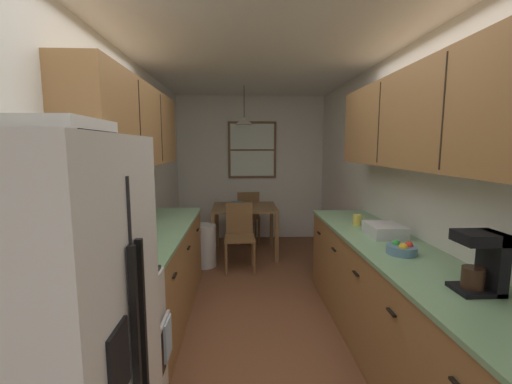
# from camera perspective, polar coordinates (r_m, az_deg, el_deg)

# --- Properties ---
(ground_plane) EXTENTS (12.00, 12.00, 0.00)m
(ground_plane) POSITION_cam_1_polar(r_m,az_deg,el_deg) (3.83, 0.45, -18.06)
(ground_plane) COLOR brown
(wall_left) EXTENTS (0.10, 9.00, 2.55)m
(wall_left) POSITION_cam_1_polar(r_m,az_deg,el_deg) (3.65, -21.19, 1.07)
(wall_left) COLOR white
(wall_left) RESTS_ON ground
(wall_right) EXTENTS (0.10, 9.00, 2.55)m
(wall_right) POSITION_cam_1_polar(r_m,az_deg,el_deg) (3.79, 21.30, 1.29)
(wall_right) COLOR white
(wall_right) RESTS_ON ground
(wall_back) EXTENTS (4.40, 0.10, 2.55)m
(wall_back) POSITION_cam_1_polar(r_m,az_deg,el_deg) (6.11, -0.91, 4.05)
(wall_back) COLOR white
(wall_back) RESTS_ON ground
(ceiling_slab) EXTENTS (4.40, 9.00, 0.08)m
(ceiling_slab) POSITION_cam_1_polar(r_m,az_deg,el_deg) (3.57, 0.49, 22.74)
(ceiling_slab) COLOR white
(refrigerator) EXTENTS (0.77, 0.73, 1.70)m
(refrigerator) POSITION_cam_1_polar(r_m,az_deg,el_deg) (1.56, -33.98, -24.98)
(refrigerator) COLOR white
(refrigerator) RESTS_ON ground
(stove_range) EXTENTS (0.66, 0.60, 1.10)m
(stove_range) POSITION_cam_1_polar(r_m,az_deg,el_deg) (2.30, -25.04, -24.29)
(stove_range) COLOR white
(stove_range) RESTS_ON ground
(microwave_over_range) EXTENTS (0.39, 0.56, 0.34)m
(microwave_over_range) POSITION_cam_1_polar(r_m,az_deg,el_deg) (2.02, -29.93, 5.93)
(microwave_over_range) COLOR white
(counter_left) EXTENTS (0.64, 2.13, 0.90)m
(counter_left) POSITION_cam_1_polar(r_m,az_deg,el_deg) (3.48, -16.41, -13.04)
(counter_left) COLOR olive
(counter_left) RESTS_ON ground
(upper_cabinets_left) EXTENTS (0.33, 2.21, 0.72)m
(upper_cabinets_left) POSITION_cam_1_polar(r_m,az_deg,el_deg) (3.25, -20.01, 10.47)
(upper_cabinets_left) COLOR olive
(counter_right) EXTENTS (0.64, 3.07, 0.90)m
(counter_right) POSITION_cam_1_polar(r_m,az_deg,el_deg) (2.96, 22.30, -17.06)
(counter_right) COLOR olive
(counter_right) RESTS_ON ground
(upper_cabinets_right) EXTENTS (0.33, 2.75, 0.72)m
(upper_cabinets_right) POSITION_cam_1_polar(r_m,az_deg,el_deg) (2.73, 26.99, 11.04)
(upper_cabinets_right) COLOR olive
(dining_table) EXTENTS (0.97, 0.86, 0.75)m
(dining_table) POSITION_cam_1_polar(r_m,az_deg,el_deg) (5.19, -1.94, -3.66)
(dining_table) COLOR brown
(dining_table) RESTS_ON ground
(dining_chair_near) EXTENTS (0.41, 0.41, 0.90)m
(dining_chair_near) POSITION_cam_1_polar(r_m,az_deg,el_deg) (4.60, -2.81, -6.97)
(dining_chair_near) COLOR brown
(dining_chair_near) RESTS_ON ground
(dining_chair_far) EXTENTS (0.45, 0.45, 0.90)m
(dining_chair_far) POSITION_cam_1_polar(r_m,az_deg,el_deg) (5.84, -1.43, -3.79)
(dining_chair_far) COLOR brown
(dining_chair_far) RESTS_ON ground
(pendant_light) EXTENTS (0.27, 0.27, 0.56)m
(pendant_light) POSITION_cam_1_polar(r_m,az_deg,el_deg) (5.10, -2.02, 11.94)
(pendant_light) COLOR black
(back_window) EXTENTS (0.85, 0.05, 1.00)m
(back_window) POSITION_cam_1_polar(r_m,az_deg,el_deg) (6.02, -0.65, 7.12)
(back_window) COLOR brown
(trash_bin) EXTENTS (0.33, 0.33, 0.59)m
(trash_bin) POSITION_cam_1_polar(r_m,az_deg,el_deg) (4.80, -8.78, -8.95)
(trash_bin) COLOR silver
(trash_bin) RESTS_ON ground
(storage_canister) EXTENTS (0.11, 0.11, 0.19)m
(storage_canister) POSITION_cam_1_polar(r_m,az_deg,el_deg) (2.63, -20.74, -7.59)
(storage_canister) COLOR #265999
(storage_canister) RESTS_ON counter_left
(dish_towel) EXTENTS (0.02, 0.16, 0.24)m
(dish_towel) POSITION_cam_1_polar(r_m,az_deg,el_deg) (2.31, -14.70, -22.81)
(dish_towel) COLOR silver
(coffee_maker) EXTENTS (0.22, 0.18, 0.32)m
(coffee_maker) POSITION_cam_1_polar(r_m,az_deg,el_deg) (2.16, 34.10, -9.62)
(coffee_maker) COLOR black
(coffee_maker) RESTS_ON counter_right
(mug_by_coffeemaker) EXTENTS (0.11, 0.08, 0.10)m
(mug_by_coffeemaker) POSITION_cam_1_polar(r_m,az_deg,el_deg) (3.45, 16.75, -4.52)
(mug_by_coffeemaker) COLOR #E5CC4C
(mug_by_coffeemaker) RESTS_ON counter_right
(fruit_bowl) EXTENTS (0.21, 0.21, 0.09)m
(fruit_bowl) POSITION_cam_1_polar(r_m,az_deg,el_deg) (2.66, 23.46, -8.80)
(fruit_bowl) COLOR #597F9E
(fruit_bowl) RESTS_ON counter_right
(dish_rack) EXTENTS (0.28, 0.34, 0.10)m
(dish_rack) POSITION_cam_1_polar(r_m,az_deg,el_deg) (3.12, 20.92, -6.03)
(dish_rack) COLOR silver
(dish_rack) RESTS_ON counter_right
(table_serving_bowl) EXTENTS (0.20, 0.20, 0.06)m
(table_serving_bowl) POSITION_cam_1_polar(r_m,az_deg,el_deg) (5.22, -3.19, -2.02)
(table_serving_bowl) COLOR #4C7299
(table_serving_bowl) RESTS_ON dining_table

